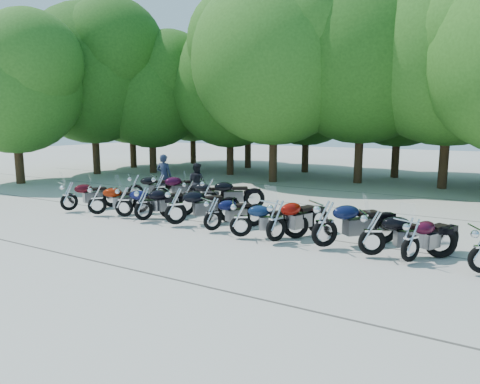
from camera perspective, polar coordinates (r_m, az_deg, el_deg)
The scene contains 30 objects.
ground at distance 11.94m, azimuth -3.63°, elevation -6.23°, with size 90.00×90.00×0.00m, color gray.
tree_0 at distance 31.45m, azimuth -14.38°, elevation 13.12°, with size 7.50×7.50×9.21m.
tree_1 at distance 27.86m, azimuth -11.81°, elevation 12.94°, with size 6.97×6.97×8.55m.
tree_2 at distance 26.32m, azimuth -1.36°, elevation 13.90°, with size 7.31×7.31×8.97m.
tree_3 at distance 23.28m, azimuth 4.59°, elevation 16.98°, with size 8.70×8.70×10.67m.
tree_4 at distance 23.65m, azimuth 16.10°, elevation 17.30°, with size 9.13×9.13×11.20m.
tree_5 at distance 23.09m, azimuth 26.46°, elevation 16.77°, with size 9.04×9.04×11.10m.
tree_9 at distance 33.76m, azimuth -6.40°, elevation 13.17°, with size 7.59×7.59×9.32m.
tree_10 at distance 30.43m, azimuth 1.09°, elevation 13.92°, with size 7.78×7.78×9.55m.
tree_11 at distance 28.00m, azimuth 8.91°, elevation 13.89°, with size 7.56×7.56×9.28m.
tree_12 at distance 26.56m, azimuth 20.57°, elevation 14.18°, with size 7.88×7.88×9.67m.
tree_16 at distance 25.26m, azimuth -28.03°, elevation 12.47°, with size 6.97×6.97×8.55m.
tree_17 at distance 28.23m, azimuth -19.14°, elevation 14.57°, with size 8.31×8.31×10.20m.
motorcycle_0 at distance 16.43m, azimuth -21.86°, elevation -0.40°, with size 0.66×2.18×1.23m, color #3D080F, non-canonical shape.
motorcycle_1 at distance 15.41m, azimuth -18.55°, elevation -0.84°, with size 0.66×2.16×1.22m, color maroon, non-canonical shape.
motorcycle_2 at distance 14.78m, azimuth -15.22°, elevation -1.08°, with size 0.66×2.17×1.23m, color #0D103B, non-canonical shape.
motorcycle_3 at distance 14.05m, azimuth -12.77°, elevation -1.40°, with size 0.69×2.27×1.28m, color black, non-canonical shape.
motorcycle_4 at distance 13.26m, azimuth -8.57°, elevation -1.71°, with size 0.74×2.42×1.37m, color black, non-canonical shape.
motorcycle_5 at distance 12.47m, azimuth -3.68°, elevation -2.80°, with size 0.63×2.06×1.17m, color black, non-canonical shape.
motorcycle_6 at distance 11.76m, azimuth 0.10°, elevation -3.44°, with size 0.65×2.12×1.20m, color #0E1F40, non-canonical shape.
motorcycle_7 at distance 11.30m, azimuth 4.84°, elevation -3.64°, with size 0.72×2.36×1.33m, color #7F0A04, non-canonical shape.
motorcycle_8 at distance 10.96m, azimuth 11.24°, elevation -3.98°, with size 0.76×2.51×1.42m, color black, non-canonical shape.
motorcycle_9 at distance 10.58m, azimuth 17.24°, elevation -5.07°, with size 0.69×2.27×1.28m, color black, non-canonical shape.
motorcycle_10 at distance 10.41m, azimuth 21.83°, elevation -5.78°, with size 0.65×2.13×1.21m, color #38071A, non-canonical shape.
motorcycle_12 at distance 17.88m, azimuth -13.78°, elevation 0.76°, with size 0.67×2.20×1.24m, color black, non-canonical shape.
motorcycle_13 at distance 17.03m, azimuth -10.67°, elevation 0.60°, with size 0.72×2.36×1.33m, color #340721, non-canonical shape.
motorcycle_14 at distance 16.24m, azimuth -6.75°, elevation -0.02°, with size 0.63×2.07×1.17m, color black, non-canonical shape.
motorcycle_15 at distance 15.65m, azimuth -4.21°, elevation -0.04°, with size 0.71×2.34×1.32m, color black, non-canonical shape.
rider_0 at distance 18.51m, azimuth -10.08°, elevation 2.12°, with size 0.68×0.44×1.86m, color #1C243B.
rider_1 at distance 17.30m, azimuth -5.78°, elevation 1.26°, with size 0.77×0.60×1.58m, color black.
Camera 1 is at (6.39, -9.56, 3.18)m, focal length 32.00 mm.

